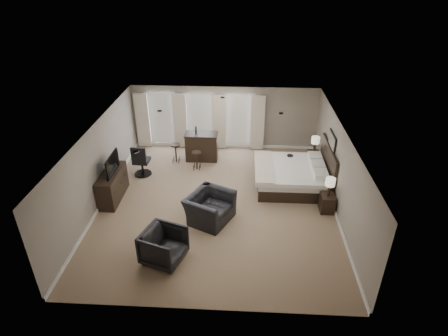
# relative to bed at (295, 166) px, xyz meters

# --- Properties ---
(room) EXTENTS (7.60, 8.60, 2.64)m
(room) POSITION_rel_bed_xyz_m (-2.58, -1.24, 0.53)
(room) COLOR #826B52
(room) RESTS_ON ground
(window_bay) EXTENTS (5.25, 0.20, 2.30)m
(window_bay) POSITION_rel_bed_xyz_m (-3.58, 2.87, 0.43)
(window_bay) COLOR silver
(window_bay) RESTS_ON room
(bed) EXTENTS (2.43, 2.32, 1.55)m
(bed) POSITION_rel_bed_xyz_m (0.00, 0.00, 0.00)
(bed) COLOR silver
(bed) RESTS_ON ground
(nightstand_near) EXTENTS (0.42, 0.52, 0.57)m
(nightstand_near) POSITION_rel_bed_xyz_m (0.89, -1.45, -0.49)
(nightstand_near) COLOR black
(nightstand_near) RESTS_ON ground
(nightstand_far) EXTENTS (0.46, 0.56, 0.61)m
(nightstand_far) POSITION_rel_bed_xyz_m (0.89, 1.45, -0.47)
(nightstand_far) COLOR black
(nightstand_far) RESTS_ON ground
(lamp_near) EXTENTS (0.30, 0.30, 0.62)m
(lamp_near) POSITION_rel_bed_xyz_m (0.89, -1.45, 0.10)
(lamp_near) COLOR beige
(lamp_near) RESTS_ON nightstand_near
(lamp_far) EXTENTS (0.31, 0.31, 0.63)m
(lamp_far) POSITION_rel_bed_xyz_m (0.89, 1.45, 0.15)
(lamp_far) COLOR beige
(lamp_far) RESTS_ON nightstand_far
(wall_art) EXTENTS (0.04, 0.96, 0.56)m
(wall_art) POSITION_rel_bed_xyz_m (1.12, 0.00, 0.98)
(wall_art) COLOR slate
(wall_art) RESTS_ON room
(dresser) EXTENTS (0.54, 1.67, 0.97)m
(dresser) POSITION_rel_bed_xyz_m (-6.03, -1.11, -0.29)
(dresser) COLOR black
(dresser) RESTS_ON ground
(tv) EXTENTS (0.63, 1.10, 0.14)m
(tv) POSITION_rel_bed_xyz_m (-6.03, -1.11, 0.27)
(tv) COLOR black
(tv) RESTS_ON dresser
(armchair_near) EXTENTS (1.37, 1.58, 1.17)m
(armchair_near) POSITION_rel_bed_xyz_m (-2.74, -2.10, -0.19)
(armchair_near) COLOR black
(armchair_near) RESTS_ON ground
(armchair_far) EXTENTS (1.21, 1.25, 1.03)m
(armchair_far) POSITION_rel_bed_xyz_m (-3.77, -3.93, -0.26)
(armchair_far) COLOR black
(armchair_far) RESTS_ON ground
(bar_counter) EXTENTS (1.28, 0.67, 1.12)m
(bar_counter) POSITION_rel_bed_xyz_m (-3.40, 1.81, -0.22)
(bar_counter) COLOR black
(bar_counter) RESTS_ON ground
(bar_stool_left) EXTENTS (0.36, 0.36, 0.76)m
(bar_stool_left) POSITION_rel_bed_xyz_m (-4.38, 1.51, -0.39)
(bar_stool_left) COLOR black
(bar_stool_left) RESTS_ON ground
(bar_stool_right) EXTENTS (0.42, 0.42, 0.73)m
(bar_stool_right) POSITION_rel_bed_xyz_m (-3.51, 1.00, -0.41)
(bar_stool_right) COLOR black
(bar_stool_right) RESTS_ON ground
(desk_chair) EXTENTS (0.64, 0.64, 1.21)m
(desk_chair) POSITION_rel_bed_xyz_m (-5.45, 0.48, -0.17)
(desk_chair) COLOR black
(desk_chair) RESTS_ON ground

